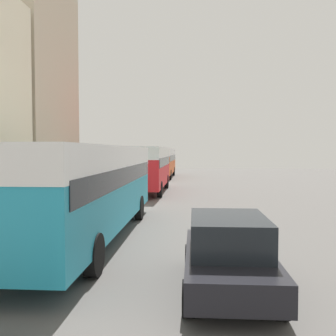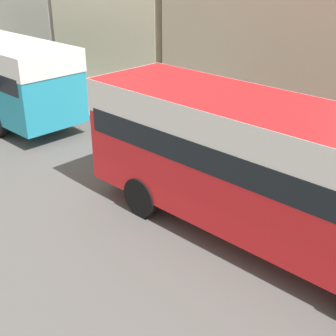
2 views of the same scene
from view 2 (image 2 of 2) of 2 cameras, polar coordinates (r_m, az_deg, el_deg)
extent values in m
cylinder|color=black|center=(18.38, -13.93, 7.06)|extent=(0.28, 1.00, 1.00)
cube|color=red|center=(10.00, 12.53, 0.00)|extent=(2.41, 9.14, 2.63)
cube|color=white|center=(9.65, 13.03, 4.97)|extent=(2.43, 9.18, 0.79)
cube|color=black|center=(9.86, 12.70, 1.73)|extent=(2.46, 8.77, 0.58)
cylinder|color=black|center=(12.85, 4.01, -0.10)|extent=(0.28, 1.00, 1.00)
cylinder|color=black|center=(11.41, -3.22, -3.51)|extent=(0.28, 1.00, 1.00)
camera|label=1|loc=(30.87, -38.38, 14.19)|focal=40.00mm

